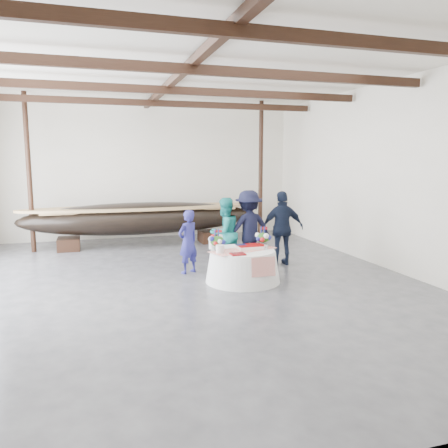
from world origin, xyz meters
name	(u,v)px	position (x,y,z in m)	size (l,w,h in m)	color
floor	(185,283)	(0.00, 0.00, 0.00)	(10.00, 12.00, 0.01)	#3D3D42
wall_back	(147,171)	(0.00, 6.00, 2.25)	(10.00, 0.02, 4.50)	silver
wall_front	(340,211)	(0.00, -6.00, 2.25)	(10.00, 0.02, 4.50)	silver
wall_right	(387,176)	(5.00, 0.00, 2.25)	(0.02, 12.00, 4.50)	silver
ceiling	(182,66)	(0.00, 0.00, 4.50)	(10.00, 12.00, 0.01)	white
pavilion_structure	(175,97)	(0.00, 0.77, 4.00)	(9.80, 11.76, 4.50)	black
longboat_display	(142,218)	(-0.40, 4.43, 0.86)	(7.17, 1.43, 1.34)	black
banquet_table	(243,266)	(1.24, -0.23, 0.35)	(1.62, 1.62, 0.70)	white
tabletop_items	(240,242)	(1.22, -0.09, 0.85)	(1.60, 1.04, 0.40)	red
guest_woman_blue	(188,242)	(0.26, 0.82, 0.75)	(0.54, 0.36, 1.49)	navy
guest_woman_teal	(225,233)	(1.23, 1.07, 0.87)	(0.84, 0.66, 1.73)	teal
guest_man_left	(249,229)	(1.84, 1.03, 0.95)	(1.23, 0.70, 1.90)	black
guest_man_right	(282,228)	(2.71, 0.93, 0.93)	(1.09, 0.46, 1.87)	black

